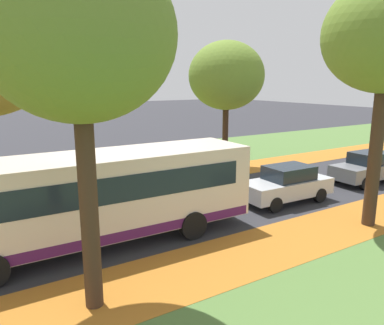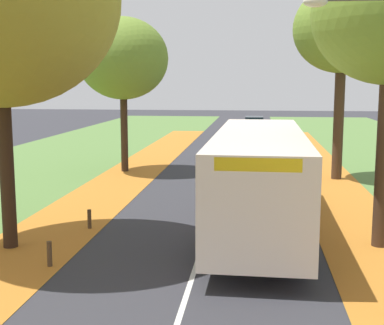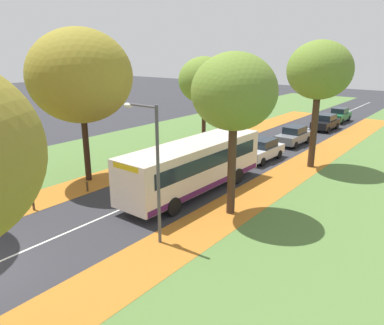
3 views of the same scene
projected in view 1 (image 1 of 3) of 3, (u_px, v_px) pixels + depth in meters
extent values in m
cube|color=#517538|center=(166.00, 160.00, 25.36)|extent=(12.00, 90.00, 0.01)
cube|color=#B26B23|center=(102.00, 189.00, 18.45)|extent=(2.80, 60.00, 0.00)
cube|color=#B26B23|center=(206.00, 266.00, 10.82)|extent=(2.80, 60.00, 0.00)
cube|color=silver|center=(257.00, 194.00, 17.73)|extent=(0.12, 80.00, 0.01)
cylinder|color=#382619|center=(225.00, 137.00, 22.50)|extent=(0.35, 0.35, 3.90)
ellipsoid|color=olive|center=(226.00, 76.00, 21.73)|extent=(4.42, 4.42, 3.97)
cylinder|color=#422D1E|center=(89.00, 213.00, 8.45)|extent=(0.42, 0.42, 4.65)
ellipsoid|color=olive|center=(78.00, 34.00, 7.63)|extent=(4.08, 4.08, 3.67)
cylinder|color=#422D1E|center=(375.00, 157.00, 13.42)|extent=(0.46, 0.46, 5.13)
cylinder|color=#4C3823|center=(52.00, 197.00, 16.23)|extent=(0.12, 0.12, 0.59)
cube|color=beige|center=(97.00, 194.00, 11.91)|extent=(2.65, 10.44, 2.50)
cube|color=#19232D|center=(96.00, 181.00, 11.82)|extent=(2.68, 9.19, 0.80)
cube|color=#4C1951|center=(99.00, 225.00, 12.14)|extent=(2.67, 10.23, 0.32)
cylinder|color=black|center=(193.00, 225.00, 12.62)|extent=(0.31, 0.96, 0.96)
cylinder|color=black|center=(161.00, 205.00, 14.61)|extent=(0.31, 0.96, 0.96)
cube|color=#B7BABF|center=(286.00, 187.00, 16.42)|extent=(1.84, 4.25, 0.70)
cube|color=#19232D|center=(289.00, 173.00, 16.35)|extent=(1.51, 2.06, 0.60)
cylinder|color=black|center=(275.00, 205.00, 15.19)|extent=(0.24, 0.65, 0.64)
cylinder|color=black|center=(251.00, 195.00, 16.52)|extent=(0.24, 0.65, 0.64)
cylinder|color=black|center=(320.00, 195.00, 16.47)|extent=(0.24, 0.65, 0.64)
cylinder|color=black|center=(294.00, 187.00, 17.79)|extent=(0.24, 0.65, 0.64)
cube|color=slate|center=(368.00, 170.00, 19.60)|extent=(1.81, 4.24, 0.70)
cube|color=#19232D|center=(371.00, 158.00, 19.54)|extent=(1.50, 2.05, 0.60)
cylinder|color=black|center=(365.00, 183.00, 18.37)|extent=(0.24, 0.65, 0.64)
cylinder|color=black|center=(338.00, 176.00, 19.69)|extent=(0.24, 0.65, 0.64)
cylinder|color=black|center=(369.00, 171.00, 20.98)|extent=(0.24, 0.65, 0.64)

